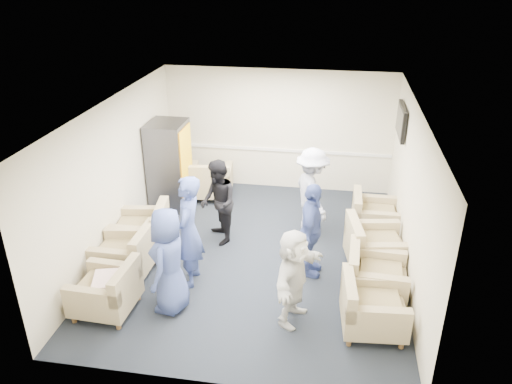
% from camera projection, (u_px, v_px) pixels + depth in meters
% --- Properties ---
extents(floor, '(6.00, 6.00, 0.00)m').
position_uv_depth(floor, '(256.00, 255.00, 8.89)').
color(floor, black).
rests_on(floor, ground).
extents(ceiling, '(6.00, 6.00, 0.00)m').
position_uv_depth(ceiling, '(257.00, 107.00, 7.73)').
color(ceiling, white).
rests_on(ceiling, back_wall).
extents(back_wall, '(5.00, 0.02, 2.70)m').
position_uv_depth(back_wall, '(278.00, 130.00, 10.99)').
color(back_wall, beige).
rests_on(back_wall, floor).
extents(front_wall, '(5.00, 0.02, 2.70)m').
position_uv_depth(front_wall, '(214.00, 295.00, 5.63)').
color(front_wall, beige).
rests_on(front_wall, floor).
extents(left_wall, '(0.02, 6.00, 2.70)m').
position_uv_depth(left_wall, '(115.00, 177.00, 8.67)').
color(left_wall, beige).
rests_on(left_wall, floor).
extents(right_wall, '(0.02, 6.00, 2.70)m').
position_uv_depth(right_wall, '(411.00, 197.00, 7.95)').
color(right_wall, beige).
rests_on(right_wall, floor).
extents(chair_rail, '(4.98, 0.04, 0.06)m').
position_uv_depth(chair_rail, '(278.00, 150.00, 11.16)').
color(chair_rail, silver).
rests_on(chair_rail, back_wall).
extents(tv, '(0.10, 1.00, 0.58)m').
position_uv_depth(tv, '(401.00, 121.00, 9.26)').
color(tv, black).
rests_on(tv, right_wall).
extents(armchair_left_near, '(0.89, 0.89, 0.68)m').
position_uv_depth(armchair_left_near, '(109.00, 292.00, 7.34)').
color(armchair_left_near, '#9C8B65').
rests_on(armchair_left_near, floor).
extents(armchair_left_mid, '(0.91, 0.91, 0.72)m').
position_uv_depth(armchair_left_mid, '(128.00, 255.00, 8.23)').
color(armchair_left_mid, '#9C8B65').
rests_on(armchair_left_mid, floor).
extents(armchair_left_far, '(1.07, 1.07, 0.76)m').
position_uv_depth(armchair_left_far, '(143.00, 233.00, 8.84)').
color(armchair_left_far, '#9C8B65').
rests_on(armchair_left_far, floor).
extents(armchair_right_near, '(0.94, 0.94, 0.70)m').
position_uv_depth(armchair_right_near, '(369.00, 309.00, 6.98)').
color(armchair_right_near, '#9C8B65').
rests_on(armchair_right_near, floor).
extents(armchair_right_midnear, '(0.93, 0.93, 0.71)m').
position_uv_depth(armchair_right_midnear, '(373.00, 278.00, 7.65)').
color(armchair_right_midnear, '#9C8B65').
rests_on(armchair_right_midnear, floor).
extents(armchair_right_midfar, '(1.08, 1.08, 0.75)m').
position_uv_depth(armchair_right_midfar, '(372.00, 248.00, 8.39)').
color(armchair_right_midfar, '#9C8B65').
rests_on(armchair_right_midfar, floor).
extents(armchair_right_far, '(0.86, 0.86, 0.69)m').
position_uv_depth(armchair_right_far, '(372.00, 217.00, 9.45)').
color(armchair_right_far, '#9C8B65').
rests_on(armchair_right_far, floor).
extents(armchair_corner, '(1.03, 1.03, 0.74)m').
position_uv_depth(armchair_corner, '(210.00, 182.00, 10.87)').
color(armchair_corner, '#9C8B65').
rests_on(armchair_corner, floor).
extents(vending_machine, '(0.74, 0.87, 1.83)m').
position_uv_depth(vending_machine, '(170.00, 165.00, 10.30)').
color(vending_machine, '#4A4A51').
rests_on(vending_machine, floor).
extents(backpack, '(0.28, 0.23, 0.43)m').
position_uv_depth(backpack, '(163.00, 238.00, 8.99)').
color(backpack, black).
rests_on(backpack, floor).
extents(pillow, '(0.49, 0.57, 0.14)m').
position_uv_depth(pillow, '(106.00, 282.00, 7.27)').
color(pillow, silver).
rests_on(pillow, armchair_left_near).
extents(person_front_left, '(0.60, 0.85, 1.65)m').
position_uv_depth(person_front_left, '(169.00, 261.00, 7.22)').
color(person_front_left, '#3B4C8F').
rests_on(person_front_left, floor).
extents(person_mid_left, '(0.47, 0.70, 1.86)m').
position_uv_depth(person_mid_left, '(188.00, 232.00, 7.78)').
color(person_mid_left, '#3B4C8F').
rests_on(person_mid_left, floor).
extents(person_back_left, '(0.88, 0.96, 1.59)m').
position_uv_depth(person_back_left, '(218.00, 202.00, 9.01)').
color(person_back_left, black).
rests_on(person_back_left, floor).
extents(person_back_right, '(1.04, 1.27, 1.72)m').
position_uv_depth(person_back_right, '(312.00, 193.00, 9.23)').
color(person_back_right, silver).
rests_on(person_back_right, floor).
extents(person_mid_right, '(0.45, 0.97, 1.63)m').
position_uv_depth(person_mid_right, '(311.00, 231.00, 8.04)').
color(person_mid_right, '#3B4C8F').
rests_on(person_mid_right, floor).
extents(person_front_right, '(0.82, 1.43, 1.47)m').
position_uv_depth(person_front_right, '(293.00, 277.00, 7.01)').
color(person_front_right, silver).
rests_on(person_front_right, floor).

